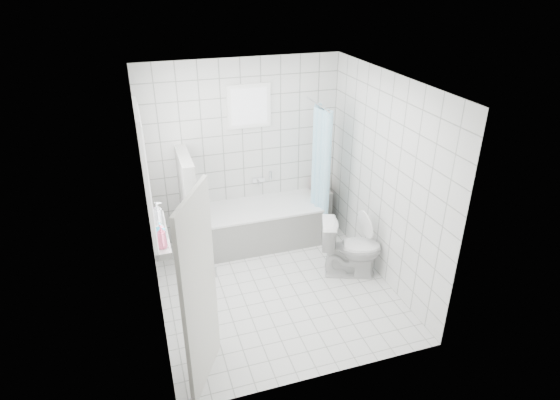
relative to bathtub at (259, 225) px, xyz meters
name	(u,v)px	position (x,y,z in m)	size (l,w,h in m)	color
ground	(275,288)	(-0.10, -1.12, -0.29)	(3.00, 3.00, 0.00)	white
ceiling	(274,81)	(-0.10, -1.12, 2.31)	(3.00, 3.00, 0.00)	white
wall_back	(243,151)	(-0.10, 0.38, 1.01)	(2.80, 0.02, 2.60)	white
wall_front	(326,268)	(-0.10, -2.62, 1.01)	(2.80, 0.02, 2.60)	white
wall_left	(149,214)	(-1.50, -1.12, 1.01)	(0.02, 3.00, 2.60)	white
wall_right	(383,180)	(1.30, -1.12, 1.01)	(0.02, 3.00, 2.60)	white
window_left	(148,176)	(-1.46, -0.82, 1.31)	(0.01, 0.90, 1.40)	white
window_back	(249,107)	(0.00, 0.33, 1.66)	(0.50, 0.01, 0.50)	white
window_sill	(160,234)	(-1.41, -0.82, 0.57)	(0.18, 1.02, 0.08)	white
door	(200,293)	(-1.17, -2.25, 0.71)	(0.04, 0.80, 2.00)	silver
bathtub	(259,225)	(0.00, 0.00, 0.00)	(1.82, 0.77, 0.58)	white
partition_wall	(189,208)	(-0.97, -0.05, 0.46)	(0.15, 0.85, 1.50)	white
tiled_ledge	(317,208)	(1.02, 0.25, -0.02)	(0.40, 0.24, 0.55)	white
toilet	(351,248)	(0.93, -1.12, 0.10)	(0.44, 0.77, 0.78)	white
curtain_rod	(318,104)	(0.85, -0.02, 1.71)	(0.02, 0.02, 0.80)	silver
shower_curtain	(319,170)	(0.85, -0.16, 0.81)	(0.14, 0.48, 1.78)	#50C0EB
tub_faucet	(258,180)	(0.10, 0.33, 0.56)	(0.18, 0.06, 0.06)	silver
sill_bottles	(159,224)	(-1.40, -0.88, 0.74)	(0.17, 0.76, 0.33)	white
ledge_bottles	(319,187)	(1.01, 0.20, 0.37)	(0.19, 0.17, 0.23)	#189034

